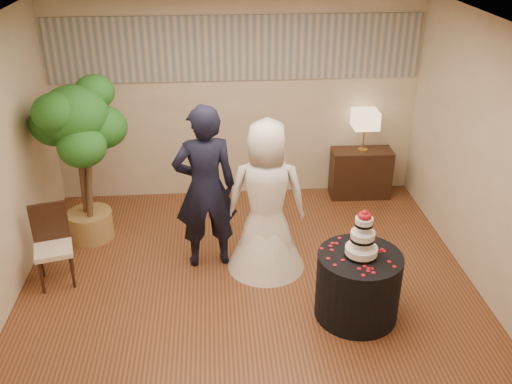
{
  "coord_description": "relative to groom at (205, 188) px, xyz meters",
  "views": [
    {
      "loc": [
        -0.32,
        -4.98,
        3.8
      ],
      "look_at": [
        0.1,
        0.4,
        1.05
      ],
      "focal_mm": 40.0,
      "sensor_mm": 36.0,
      "label": 1
    }
  ],
  "objects": [
    {
      "name": "floor",
      "position": [
        0.44,
        -0.7,
        -0.97
      ],
      "size": [
        5.0,
        5.0,
        0.0
      ],
      "primitive_type": "cube",
      "color": "brown",
      "rests_on": "ground"
    },
    {
      "name": "ceiling",
      "position": [
        0.44,
        -0.7,
        1.83
      ],
      "size": [
        5.0,
        5.0,
        0.0
      ],
      "primitive_type": "cube",
      "color": "white",
      "rests_on": "wall_back"
    },
    {
      "name": "wall_back",
      "position": [
        0.44,
        1.8,
        0.43
      ],
      "size": [
        5.0,
        0.06,
        2.8
      ],
      "primitive_type": "cube",
      "color": "beige",
      "rests_on": "ground"
    },
    {
      "name": "wall_front",
      "position": [
        0.44,
        -3.2,
        0.43
      ],
      "size": [
        5.0,
        0.06,
        2.8
      ],
      "primitive_type": "cube",
      "color": "beige",
      "rests_on": "ground"
    },
    {
      "name": "wall_right",
      "position": [
        2.94,
        -0.7,
        0.43
      ],
      "size": [
        0.06,
        5.0,
        2.8
      ],
      "primitive_type": "cube",
      "color": "beige",
      "rests_on": "ground"
    },
    {
      "name": "mural_border",
      "position": [
        0.44,
        1.78,
        1.13
      ],
      "size": [
        4.9,
        0.02,
        0.85
      ],
      "primitive_type": "cube",
      "color": "gray",
      "rests_on": "wall_back"
    },
    {
      "name": "groom",
      "position": [
        0.0,
        0.0,
        0.0
      ],
      "size": [
        0.77,
        0.56,
        1.94
      ],
      "primitive_type": "imported",
      "rotation": [
        0.0,
        0.0,
        3.28
      ],
      "color": "black",
      "rests_on": "floor"
    },
    {
      "name": "bride",
      "position": [
        0.67,
        -0.14,
        -0.07
      ],
      "size": [
        0.97,
        0.97,
        1.79
      ],
      "primitive_type": "imported",
      "rotation": [
        0.0,
        0.0,
        3.06
      ],
      "color": "white",
      "rests_on": "floor"
    },
    {
      "name": "cake_table",
      "position": [
        1.51,
        -1.09,
        -0.61
      ],
      "size": [
        0.9,
        0.9,
        0.72
      ],
      "primitive_type": "cylinder",
      "rotation": [
        0.0,
        0.0,
        0.07
      ],
      "color": "black",
      "rests_on": "floor"
    },
    {
      "name": "wedding_cake",
      "position": [
        1.51,
        -1.09,
        -0.0
      ],
      "size": [
        0.32,
        0.32,
        0.51
      ],
      "primitive_type": null,
      "color": "white",
      "rests_on": "cake_table"
    },
    {
      "name": "console",
      "position": [
        2.18,
        1.55,
        -0.62
      ],
      "size": [
        0.85,
        0.39,
        0.7
      ],
      "primitive_type": "cube",
      "rotation": [
        0.0,
        0.0,
        -0.02
      ],
      "color": "black",
      "rests_on": "floor"
    },
    {
      "name": "table_lamp",
      "position": [
        2.18,
        1.55,
        0.02
      ],
      "size": [
        0.34,
        0.34,
        0.58
      ],
      "primitive_type": null,
      "color": "#D1B489",
      "rests_on": "console"
    },
    {
      "name": "ficus_tree",
      "position": [
        -1.47,
        0.67,
        0.07
      ],
      "size": [
        1.07,
        1.07,
        2.08
      ],
      "primitive_type": null,
      "rotation": [
        0.0,
        0.0,
        0.09
      ],
      "color": "#22611E",
      "rests_on": "floor"
    },
    {
      "name": "side_chair",
      "position": [
        -1.67,
        -0.28,
        -0.52
      ],
      "size": [
        0.51,
        0.53,
        0.91
      ],
      "primitive_type": null,
      "rotation": [
        0.0,
        0.0,
        0.26
      ],
      "color": "black",
      "rests_on": "floor"
    }
  ]
}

